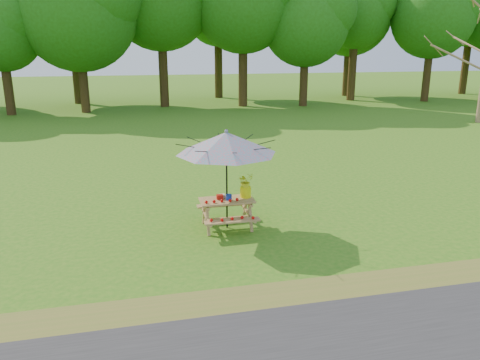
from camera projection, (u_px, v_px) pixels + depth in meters
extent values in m
plane|color=#2F7316|center=(435.00, 217.00, 11.22)|extent=(120.00, 120.00, 0.00)
cube|color=#9D7B47|center=(227.00, 200.00, 10.41)|extent=(1.20, 0.62, 0.04)
cube|color=#9D7B47|center=(232.00, 221.00, 9.98)|extent=(1.20, 0.22, 0.04)
cube|color=#9D7B47|center=(222.00, 205.00, 11.00)|extent=(1.20, 0.22, 0.04)
cylinder|color=black|center=(227.00, 180.00, 10.28)|extent=(0.04, 0.04, 2.25)
cone|color=#21A7BD|center=(226.00, 143.00, 10.05)|extent=(2.25, 2.25, 0.47)
sphere|color=#21A7BD|center=(226.00, 131.00, 9.98)|extent=(0.08, 0.08, 0.08)
cube|color=#B6180E|center=(220.00, 197.00, 10.42)|extent=(0.14, 0.12, 0.10)
cylinder|color=#152FAB|center=(229.00, 197.00, 10.34)|extent=(0.13, 0.13, 0.13)
cube|color=beige|center=(222.00, 196.00, 10.54)|extent=(0.13, 0.13, 0.07)
cylinder|color=#F8F50D|center=(246.00, 192.00, 10.53)|extent=(0.25, 0.25, 0.25)
imported|color=yellow|center=(246.00, 181.00, 10.46)|extent=(0.41, 0.39, 0.37)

